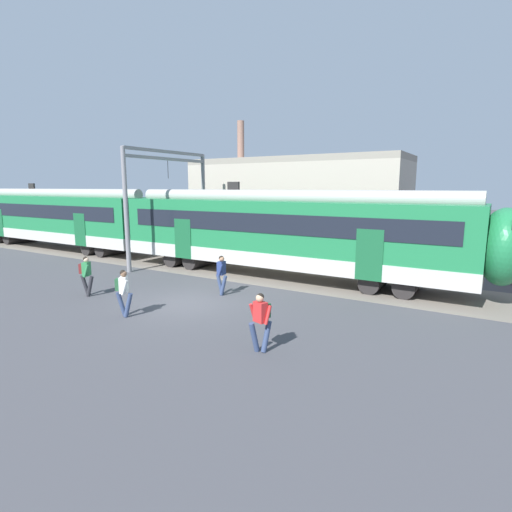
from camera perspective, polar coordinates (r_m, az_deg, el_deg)
The scene contains 9 objects.
ground_plane at distance 15.86m, azimuth -9.79°, elevation -6.67°, with size 160.00×160.00×0.00m, color #424247.
track_bed at distance 27.12m, azimuth -17.76°, elevation -0.09°, with size 80.00×4.40×0.01m, color slate.
commuter_train at distance 32.29m, azimuth -25.99°, elevation 4.93°, with size 56.65×3.07×4.73m.
pedestrian_green at distance 17.87m, azimuth -23.11°, elevation -2.18°, with size 0.71×0.50×1.67m.
pedestrian_white at distance 14.58m, azimuth -18.45°, elevation -4.49°, with size 0.71×0.51×1.67m.
pedestrian_navy at distance 16.68m, azimuth -4.96°, elevation -2.33°, with size 0.66×0.54×1.67m.
pedestrian_red at distance 10.94m, azimuth 0.71°, elevation -8.71°, with size 0.63×0.59×1.67m.
catenary_gantry at distance 24.04m, azimuth -12.37°, elevation 9.25°, with size 0.24×6.64×6.53m.
background_building at distance 28.04m, azimuth 5.53°, elevation 7.23°, with size 14.84×5.00×9.20m.
Camera 1 is at (10.06, -11.41, 4.48)m, focal length 28.00 mm.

